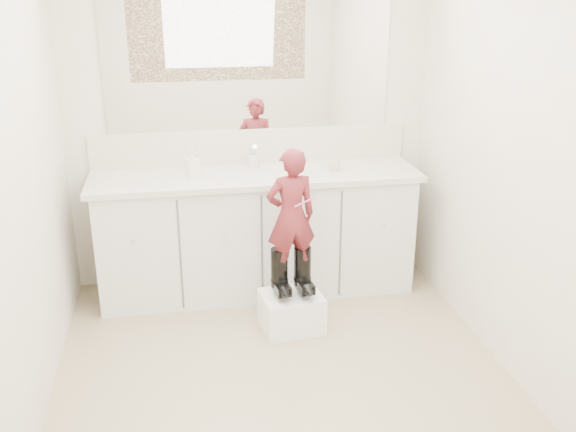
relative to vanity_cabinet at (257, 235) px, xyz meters
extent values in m
plane|color=#90795E|center=(0.00, -1.23, -0.42)|extent=(3.00, 3.00, 0.00)
plane|color=beige|center=(0.00, 0.27, 0.77)|extent=(2.60, 0.00, 2.60)
plane|color=beige|center=(0.00, -2.73, 0.77)|extent=(2.60, 0.00, 2.60)
plane|color=beige|center=(-1.30, -1.23, 0.78)|extent=(0.00, 3.00, 3.00)
plane|color=beige|center=(1.30, -1.23, 0.78)|extent=(0.00, 3.00, 3.00)
cube|color=silver|center=(0.00, 0.00, 0.00)|extent=(2.20, 0.55, 0.85)
cube|color=beige|center=(0.00, -0.01, 0.45)|extent=(2.28, 0.58, 0.04)
cube|color=beige|center=(0.00, 0.26, 0.59)|extent=(2.28, 0.03, 0.25)
cube|color=white|center=(0.00, 0.26, 1.22)|extent=(2.00, 0.02, 1.00)
cube|color=#472819|center=(0.00, -2.71, 1.22)|extent=(2.00, 0.01, 1.20)
cylinder|color=silver|center=(0.00, 0.15, 0.52)|extent=(0.08, 0.08, 0.10)
imported|color=beige|center=(0.55, -0.05, 0.51)|extent=(0.11, 0.11, 0.08)
imported|color=white|center=(-0.43, 0.02, 0.55)|extent=(0.10, 0.10, 0.17)
cube|color=white|center=(0.14, -0.61, -0.30)|extent=(0.42, 0.36, 0.24)
imported|color=#AC353A|center=(0.14, -0.59, 0.35)|extent=(0.34, 0.24, 0.87)
cylinder|color=#CC4F96|center=(0.21, -0.67, 0.47)|extent=(0.14, 0.03, 0.06)
camera|label=1|loc=(-0.52, -4.25, 1.74)|focal=40.00mm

